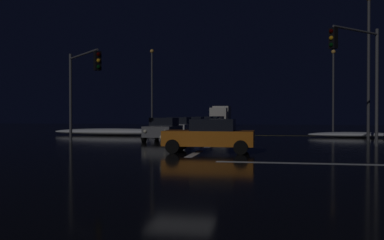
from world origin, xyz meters
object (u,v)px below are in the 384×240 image
(sedan_white, at_px, (179,127))
(streetlamp_left_far, at_px, (152,84))
(traffic_signal_ne, at_px, (360,64))
(sedan_red, at_px, (217,122))
(box_truck, at_px, (221,115))
(streetlamp_right_near, at_px, (369,57))
(streetlamp_right_far, at_px, (333,84))
(sedan_green, at_px, (211,123))
(sedan_gray, at_px, (164,129))
(sedan_silver, at_px, (204,124))
(sedan_orange_crossing, at_px, (210,135))
(sedan_blue, at_px, (194,125))
(traffic_signal_nw, at_px, (82,78))

(sedan_white, height_order, streetlamp_left_far, streetlamp_left_far)
(sedan_white, bearing_deg, traffic_signal_ne, -37.16)
(sedan_white, distance_m, sedan_red, 23.95)
(sedan_red, relative_size, box_truck, 0.52)
(streetlamp_right_near, bearing_deg, streetlamp_right_far, 90.00)
(sedan_green, relative_size, streetlamp_right_far, 0.50)
(sedan_gray, relative_size, sedan_white, 1.00)
(sedan_silver, relative_size, sedan_red, 1.00)
(sedan_green, distance_m, sedan_orange_crossing, 31.01)
(sedan_blue, bearing_deg, sedan_green, 89.86)
(box_truck, bearing_deg, traffic_signal_ne, -73.20)
(sedan_orange_crossing, height_order, streetlamp_right_far, streetlamp_right_far)
(sedan_white, xyz_separation_m, sedan_green, (0.23, 17.39, 0.00))
(sedan_white, relative_size, sedan_green, 1.00)
(sedan_silver, height_order, streetlamp_right_far, streetlamp_right_far)
(sedan_silver, height_order, traffic_signal_ne, traffic_signal_ne)
(sedan_green, relative_size, traffic_signal_ne, 0.66)
(sedan_gray, bearing_deg, traffic_signal_ne, -17.47)
(sedan_green, height_order, streetlamp_right_near, streetlamp_right_near)
(sedan_white, bearing_deg, streetlamp_right_far, 43.95)
(sedan_red, bearing_deg, sedan_green, -89.17)
(sedan_silver, relative_size, sedan_green, 1.00)
(sedan_blue, xyz_separation_m, streetlamp_left_far, (-6.25, 7.60, 4.52))
(sedan_blue, distance_m, sedan_red, 18.25)
(sedan_green, xyz_separation_m, sedan_red, (-0.09, 6.56, 0.00))
(traffic_signal_nw, relative_size, streetlamp_right_near, 0.57)
(traffic_signal_ne, height_order, streetlamp_right_near, streetlamp_right_near)
(sedan_blue, relative_size, streetlamp_right_far, 0.50)
(sedan_gray, height_order, box_truck, box_truck)
(sedan_gray, relative_size, streetlamp_right_near, 0.44)
(sedan_white, relative_size, sedan_red, 1.00)
(sedan_green, height_order, streetlamp_left_far, streetlamp_left_far)
(traffic_signal_nw, height_order, streetlamp_right_near, streetlamp_right_near)
(sedan_green, height_order, traffic_signal_ne, traffic_signal_ne)
(streetlamp_right_far, relative_size, streetlamp_left_far, 0.93)
(streetlamp_right_far, bearing_deg, sedan_silver, -170.24)
(sedan_blue, distance_m, streetlamp_right_far, 16.12)
(sedan_gray, distance_m, sedan_silver, 16.31)
(traffic_signal_ne, distance_m, streetlamp_right_near, 6.70)
(traffic_signal_nw, bearing_deg, traffic_signal_ne, 1.13)
(traffic_signal_nw, relative_size, streetlamp_right_far, 0.66)
(traffic_signal_nw, distance_m, streetlamp_left_far, 22.79)
(sedan_green, relative_size, sedan_orange_crossing, 1.00)
(streetlamp_right_far, bearing_deg, traffic_signal_nw, -127.97)
(streetlamp_right_far, relative_size, streetlamp_right_near, 0.87)
(sedan_silver, distance_m, sedan_green, 6.41)
(sedan_white, xyz_separation_m, streetlamp_left_far, (-6.05, 13.29, 4.52))
(traffic_signal_ne, bearing_deg, sedan_white, 142.84)
(sedan_orange_crossing, bearing_deg, sedan_red, 96.56)
(box_truck, distance_m, streetlamp_right_near, 36.68)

